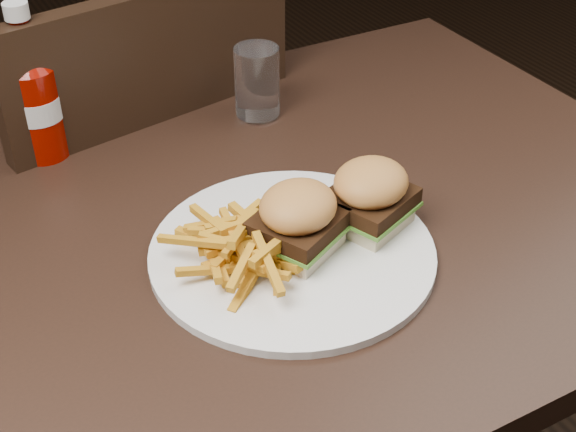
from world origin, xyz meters
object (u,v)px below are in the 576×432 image
tumbler (257,81)px  plate (292,252)px  chair_far (114,223)px  ketchup_bottle (38,115)px  dining_table (231,235)px

tumbler → plate: bearing=-110.4°
chair_far → plate: plate is taller
plate → ketchup_bottle: bearing=117.7°
dining_table → ketchup_bottle: 0.32m
dining_table → tumbler: (0.15, 0.22, 0.08)m
ketchup_bottle → tumbler: (0.31, -0.04, -0.01)m
plate → tumbler: (0.12, 0.32, 0.05)m
ketchup_bottle → tumbler: 0.31m
dining_table → chair_far: (-0.02, 0.50, -0.30)m
dining_table → plate: size_ratio=3.66×
ketchup_bottle → plate: bearing=-62.3°
chair_far → ketchup_bottle: (-0.14, -0.24, 0.38)m
chair_far → ketchup_bottle: size_ratio=3.53×
ketchup_bottle → tumbler: ketchup_bottle is taller
plate → ketchup_bottle: 0.41m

